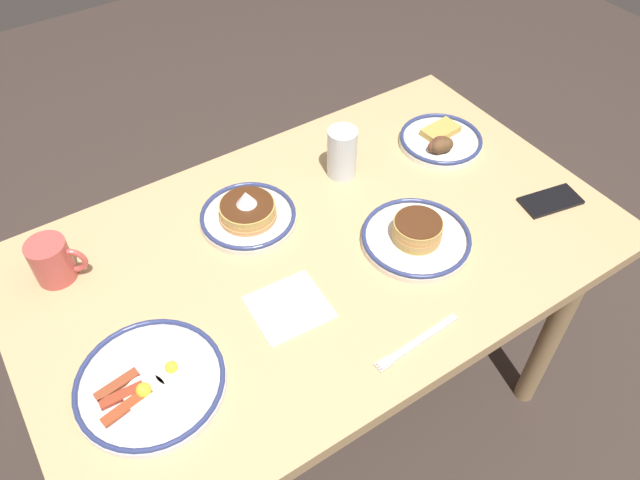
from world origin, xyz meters
TOP-DOWN VIEW (x-y plane):
  - ground_plane at (0.00, 0.00)m, footprint 6.00×6.00m
  - dining_table at (0.00, 0.00)m, footprint 1.33×0.80m
  - plate_near_main at (-0.46, -0.13)m, footprint 0.22×0.22m
  - plate_center_pancakes at (0.45, 0.13)m, footprint 0.28×0.28m
  - plate_far_companion at (0.09, -0.16)m, footprint 0.22×0.22m
  - plate_far_side at (-0.19, 0.11)m, footprint 0.25×0.25m
  - coffee_mug at (0.51, -0.23)m, footprint 0.11×0.09m
  - drinking_glass at (-0.18, -0.18)m, footprint 0.07×0.07m
  - cell_phone at (-0.54, 0.18)m, footprint 0.16×0.10m
  - paper_napkin at (0.15, 0.11)m, footprint 0.16×0.15m
  - fork_near at (-0.02, 0.32)m, footprint 0.20×0.03m

SIDE VIEW (x-z plane):
  - ground_plane at x=0.00m, z-range 0.00..0.00m
  - dining_table at x=0.00m, z-range 0.28..1.04m
  - paper_napkin at x=0.15m, z-range 0.75..0.76m
  - fork_near at x=-0.02m, z-range 0.75..0.76m
  - cell_phone at x=-0.54m, z-range 0.75..0.76m
  - plate_center_pancakes at x=0.45m, z-range 0.75..0.79m
  - plate_near_main at x=-0.46m, z-range 0.75..0.80m
  - plate_far_side at x=-0.19m, z-range 0.74..0.81m
  - plate_far_companion at x=0.09m, z-range 0.73..0.82m
  - coffee_mug at x=0.51m, z-range 0.76..0.85m
  - drinking_glass at x=-0.18m, z-range 0.75..0.88m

